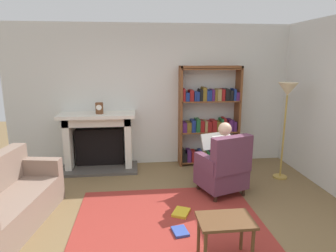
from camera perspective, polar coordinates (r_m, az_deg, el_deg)
ground at (r=3.85m, az=0.49°, el=-19.61°), size 14.00×14.00×0.00m
back_wall at (r=5.83m, az=-2.43°, el=5.81°), size 5.60×0.10×2.70m
side_wall_right at (r=5.45m, az=27.70°, el=3.84°), size 0.10×5.20×2.70m
area_rug at (r=4.10m, az=-0.03°, el=-17.30°), size 2.40×1.80×0.01m
fireplace at (r=5.77m, az=-13.07°, el=-2.47°), size 1.42×0.64×1.08m
mantel_clock at (r=5.53m, az=-13.00°, el=3.34°), size 0.14×0.14×0.20m
bookshelf at (r=5.85m, az=7.88°, el=1.34°), size 1.17×0.32×1.92m
armchair_reading at (r=4.66m, az=10.63°, el=-8.01°), size 0.81×0.80×0.97m
seated_reader at (r=4.68m, az=9.89°, el=-5.31°), size 0.48×0.59×1.14m
sofa_floral at (r=4.29m, az=-28.93°, el=-12.89°), size 0.99×1.79×0.85m
side_table at (r=3.24m, az=10.89°, el=-18.27°), size 0.56×0.39×0.48m
scattered_books at (r=4.04m, az=2.45°, el=-17.45°), size 0.33×0.73×0.03m
floor_lamp at (r=5.37m, az=21.81°, el=5.01°), size 0.32×0.32×1.67m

